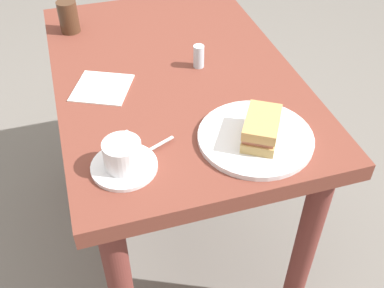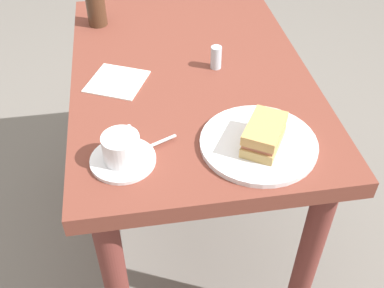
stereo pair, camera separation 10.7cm
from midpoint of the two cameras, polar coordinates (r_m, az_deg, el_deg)
ground_plane at (r=1.88m, az=-3.37°, el=-10.13°), size 6.00×6.00×0.00m
dining_table at (r=1.44m, az=-4.34°, el=5.09°), size 1.04×0.69×0.74m
sandwich_plate at (r=1.13m, az=5.21°, el=0.68°), size 0.28×0.28×0.01m
sandwich_front at (r=1.09m, az=5.88°, el=1.83°), size 0.15×0.13×0.06m
coffee_saucer at (r=1.07m, az=-11.27°, el=-2.88°), size 0.15×0.15×0.01m
coffee_cup at (r=1.05m, az=-11.53°, el=-1.28°), size 0.11×0.09×0.07m
spoon at (r=1.09m, az=-7.86°, el=-0.71°), size 0.05×0.09×0.01m
napkin at (r=1.33m, az=-13.41°, el=6.72°), size 0.20×0.20×0.00m
salt_shaker at (r=1.37m, az=-1.42°, el=10.74°), size 0.03×0.03×0.07m
drinking_glass at (r=1.62m, az=-17.01°, el=14.82°), size 0.06×0.06×0.10m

